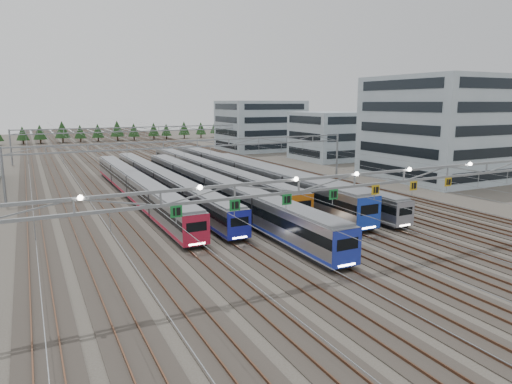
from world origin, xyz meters
name	(u,v)px	position (x,y,z in m)	size (l,w,h in m)	color
ground	(351,262)	(0.00, 0.00, 0.00)	(400.00, 400.00, 0.00)	#47423A
track_bed	(126,147)	(0.00, 100.00, 1.49)	(54.00, 260.00, 5.42)	#2D2823
train_a	(136,186)	(-11.25, 34.53, 2.02)	(2.73, 51.77, 3.55)	black
train_b	(162,182)	(-6.75, 37.10, 1.96)	(2.63, 56.55, 3.41)	black
train_c	(214,189)	(-2.25, 26.99, 2.14)	(2.90, 58.56, 3.78)	black
train_d	(209,173)	(2.25, 40.68, 2.13)	(2.89, 58.46, 3.76)	black
train_e	(243,174)	(6.75, 36.90, 2.33)	(3.18, 62.55, 4.15)	black
train_f	(285,179)	(11.25, 30.89, 1.90)	(2.54, 51.79, 3.30)	black
gantry_near	(355,183)	(-0.05, -0.12, 7.09)	(56.36, 0.61, 8.08)	gray
gantry_mid	(197,149)	(0.00, 40.00, 6.39)	(56.36, 0.36, 8.00)	gray
gantry_far	(137,133)	(0.00, 85.00, 6.39)	(56.36, 0.36, 8.00)	gray
depot_bldg_south	(434,128)	(41.81, 29.58, 9.24)	(18.00, 22.00, 18.48)	#92A4AF
depot_bldg_mid	(328,136)	(41.59, 61.98, 5.79)	(14.00, 16.00, 11.57)	#92A4AF
depot_bldg_north	(260,126)	(37.18, 89.91, 7.17)	(22.00, 18.00, 14.33)	#92A4AF
treeline	(100,130)	(-0.90, 142.11, 4.23)	(93.80, 5.60, 7.02)	#332114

